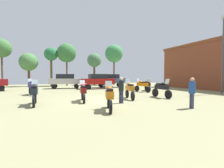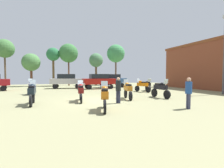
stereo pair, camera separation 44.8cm
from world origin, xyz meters
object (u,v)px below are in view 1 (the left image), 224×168
object	(u,v)px
motorcycle_11	(34,93)
tree_2	(1,48)
motorcycle_3	(32,87)
person_3	(192,90)
motorcycle_10	(148,85)
tree_5	(29,62)
car_1	(98,80)
person_2	(121,88)
tree_4	(114,54)
car_3	(111,80)
tree_3	(94,61)
lamp_post	(223,51)
motorcycle_7	(162,88)
tree_7	(67,53)
tree_1	(51,55)
motorcycle_4	(109,96)
motorcycle_8	(83,91)
car_4	(65,80)
motorcycle_5	(142,85)
motorcycle_1	(130,89)

from	to	relation	value
motorcycle_11	tree_2	bearing A→B (deg)	106.15
motorcycle_3	person_3	distance (m)	13.20
motorcycle_10	tree_5	distance (m)	20.04
car_1	person_2	world-z (taller)	car_1
tree_4	person_2	bearing A→B (deg)	-110.21
motorcycle_10	car_3	distance (m)	7.42
person_3	tree_3	distance (m)	23.62
car_1	person_3	bearing A→B (deg)	-176.33
person_3	car_3	bearing A→B (deg)	-167.95
car_3	lamp_post	xyz separation A→B (m)	(7.02, -12.38, 2.97)
tree_4	motorcycle_7	bearing A→B (deg)	-100.02
tree_7	tree_1	bearing A→B (deg)	174.81
motorcycle_4	tree_4	size ratio (longest dim) A/B	0.26
motorcycle_7	tree_5	xyz separation A→B (m)	(-11.68, 19.55, 3.25)
motorcycle_7	car_3	distance (m)	12.68
motorcycle_8	motorcycle_11	distance (m)	3.00
motorcycle_11	tree_5	distance (m)	20.01
tree_7	person_2	bearing A→B (deg)	-85.95
motorcycle_4	car_4	distance (m)	15.77
car_1	car_3	bearing A→B (deg)	-50.88
motorcycle_5	tree_1	distance (m)	17.97
car_1	tree_1	size ratio (longest dim) A/B	0.65
motorcycle_11	person_3	xyz separation A→B (m)	(8.01, -4.11, 0.23)
motorcycle_5	motorcycle_8	xyz separation A→B (m)	(-7.32, -4.41, -0.02)
motorcycle_1	tree_2	world-z (taller)	tree_2
motorcycle_7	tree_2	world-z (taller)	tree_2
motorcycle_5	car_1	bearing A→B (deg)	102.37
motorcycle_5	motorcycle_8	size ratio (longest dim) A/B	0.98
motorcycle_1	tree_2	bearing A→B (deg)	134.17
tree_1	tree_7	bearing A→B (deg)	-5.19
tree_7	car_1	bearing A→B (deg)	-69.43
motorcycle_3	car_3	xyz separation A→B (m)	(10.27, 6.92, 0.44)
motorcycle_5	person_2	xyz separation A→B (m)	(-5.17, -5.99, 0.24)
tree_3	motorcycle_10	bearing A→B (deg)	-78.22
motorcycle_10	tree_1	world-z (taller)	tree_1
motorcycle_4	person_3	size ratio (longest dim) A/B	1.24
motorcycle_3	car_4	xyz separation A→B (m)	(3.58, 6.94, 0.44)
tree_7	motorcycle_8	bearing A→B (deg)	-92.13
motorcycle_4	tree_1	bearing A→B (deg)	112.28
motorcycle_4	motorcycle_5	size ratio (longest dim) A/B	0.96
motorcycle_8	motorcycle_3	bearing A→B (deg)	130.63
motorcycle_10	motorcycle_4	bearing A→B (deg)	64.87
motorcycle_10	tree_7	distance (m)	16.55
tree_2	motorcycle_10	bearing A→B (deg)	-38.06
motorcycle_5	tree_1	world-z (taller)	tree_1
motorcycle_7	person_2	distance (m)	4.33
motorcycle_3	person_3	size ratio (longest dim) A/B	1.29
motorcycle_3	motorcycle_7	xyz separation A→B (m)	(9.97, -5.75, 0.01)
motorcycle_8	tree_1	size ratio (longest dim) A/B	0.33
motorcycle_8	tree_2	size ratio (longest dim) A/B	0.29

